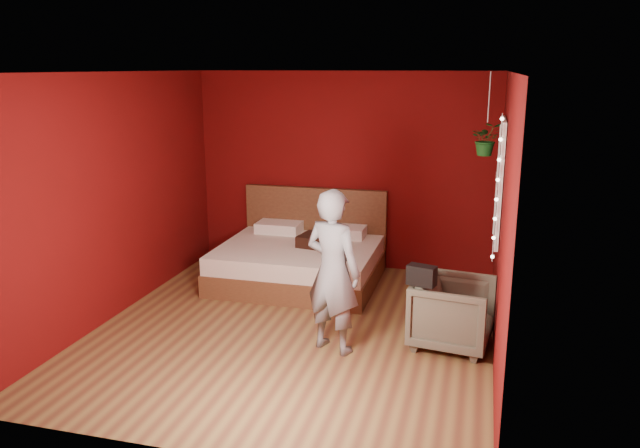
{
  "coord_description": "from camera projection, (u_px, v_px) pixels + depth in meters",
  "views": [
    {
      "loc": [
        1.81,
        -5.76,
        2.65
      ],
      "look_at": [
        0.17,
        0.4,
        1.04
      ],
      "focal_mm": 35.0,
      "sensor_mm": 36.0,
      "label": 1
    }
  ],
  "objects": [
    {
      "name": "hanging_plant",
      "position": [
        486.0,
        139.0,
        6.72
      ],
      "size": [
        0.36,
        0.32,
        0.89
      ],
      "color": "silver",
      "rests_on": "room_walls"
    },
    {
      "name": "armchair",
      "position": [
        453.0,
        313.0,
        6.02
      ],
      "size": [
        0.84,
        0.82,
        0.68
      ],
      "primitive_type": "imported",
      "rotation": [
        0.0,
        0.0,
        1.44
      ],
      "color": "#5D5C49",
      "rests_on": "ground"
    },
    {
      "name": "room_walls",
      "position": [
        293.0,
        169.0,
        6.08
      ],
      "size": [
        4.04,
        4.54,
        2.62
      ],
      "color": "#5B0909",
      "rests_on": "ground"
    },
    {
      "name": "throw_pillow",
      "position": [
        316.0,
        240.0,
        7.73
      ],
      "size": [
        0.45,
        0.45,
        0.14
      ],
      "primitive_type": "cube",
      "rotation": [
        0.0,
        0.0,
        -0.17
      ],
      "color": "black",
      "rests_on": "bed"
    },
    {
      "name": "bed",
      "position": [
        301.0,
        259.0,
        7.89
      ],
      "size": [
        1.95,
        1.66,
        1.07
      ],
      "color": "brown",
      "rests_on": "ground"
    },
    {
      "name": "person",
      "position": [
        333.0,
        271.0,
        5.83
      ],
      "size": [
        0.67,
        0.56,
        1.58
      ],
      "primitive_type": "imported",
      "rotation": [
        0.0,
        0.0,
        2.78
      ],
      "color": "slate",
      "rests_on": "ground"
    },
    {
      "name": "handbag",
      "position": [
        422.0,
        275.0,
        5.77
      ],
      "size": [
        0.29,
        0.2,
        0.19
      ],
      "primitive_type": "cube",
      "rotation": [
        0.0,
        0.0,
        -0.28
      ],
      "color": "black",
      "rests_on": "armchair"
    },
    {
      "name": "window",
      "position": [
        499.0,
        180.0,
        6.48
      ],
      "size": [
        0.05,
        0.97,
        1.27
      ],
      "color": "white",
      "rests_on": "room_walls"
    },
    {
      "name": "floor",
      "position": [
        295.0,
        328.0,
        6.49
      ],
      "size": [
        4.5,
        4.5,
        0.0
      ],
      "primitive_type": "plane",
      "color": "brown",
      "rests_on": "ground"
    },
    {
      "name": "fairy_lights",
      "position": [
        497.0,
        190.0,
        5.99
      ],
      "size": [
        0.04,
        0.04,
        1.45
      ],
      "color": "silver",
      "rests_on": "room_walls"
    }
  ]
}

